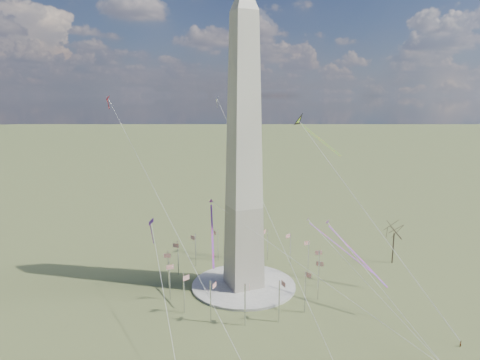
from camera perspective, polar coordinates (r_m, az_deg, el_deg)
name	(u,v)px	position (r m, az deg, el deg)	size (l,w,h in m)	color
ground	(244,286)	(153.35, 0.49, -13.98)	(2000.00, 2000.00, 0.00)	#41552A
plaza	(244,285)	(153.18, 0.49, -13.85)	(36.00, 36.00, 0.80)	beige
washington_monument	(244,149)	(139.89, 0.52, 4.10)	(15.56, 15.56, 100.00)	#ADA891
flagpole_ring	(244,267)	(150.41, 0.49, -11.47)	(54.40, 54.40, 13.00)	silver
tree_near	(394,231)	(178.83, 19.88, -6.39)	(10.63, 10.63, 18.60)	#403726
person_east	(460,344)	(134.10, 27.32, -18.82)	(0.64, 0.42, 1.75)	gray
kite_delta_black	(301,123)	(164.87, 8.18, 7.54)	(15.10, 17.47, 15.56)	black
kite_diamond_purple	(151,225)	(145.96, -11.74, -5.85)	(1.91, 3.00, 9.26)	#471A77
kite_streamer_left	(347,244)	(140.54, 14.02, -8.22)	(8.56, 22.55, 16.00)	#F92751
kite_streamer_mid	(212,223)	(142.09, -3.76, -5.70)	(8.55, 22.98, 16.28)	#F92751
kite_streamer_right	(329,237)	(156.82, 11.75, -7.50)	(16.32, 19.94, 16.75)	#F92751
kite_small_red	(108,99)	(169.61, -17.20, 10.26)	(1.46, 2.30, 5.11)	red
kite_small_white	(217,99)	(179.36, -3.11, 10.74)	(1.60, 2.37, 5.01)	white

